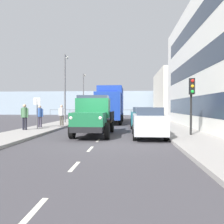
% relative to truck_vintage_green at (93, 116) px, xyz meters
% --- Properties ---
extents(ground_plane, '(80.00, 80.00, 0.00)m').
position_rel_truck_vintage_green_xyz_m(ground_plane, '(-0.54, -8.07, -1.18)').
color(ground_plane, '#423F44').
extents(sidewalk_left, '(2.68, 44.12, 0.15)m').
position_rel_truck_vintage_green_xyz_m(sidewalk_left, '(-5.53, -8.07, -1.10)').
color(sidewalk_left, '#9E9993').
rests_on(sidewalk_left, ground_plane).
extents(sidewalk_right, '(2.68, 44.12, 0.15)m').
position_rel_truck_vintage_green_xyz_m(sidewalk_right, '(4.44, -8.07, -1.10)').
color(sidewalk_right, '#9E9993').
rests_on(sidewalk_right, ground_plane).
extents(road_centreline_markings, '(0.12, 40.59, 0.01)m').
position_rel_truck_vintage_green_xyz_m(road_centreline_markings, '(-0.54, -7.60, -1.17)').
color(road_centreline_markings, silver).
rests_on(road_centreline_markings, ground_plane).
extents(building_far_block, '(6.20, 12.38, 7.46)m').
position_rel_truck_vintage_green_xyz_m(building_far_block, '(-9.97, -23.97, 2.55)').
color(building_far_block, beige).
rests_on(building_far_block, ground_plane).
extents(sea_horizon, '(80.00, 0.80, 5.00)m').
position_rel_truck_vintage_green_xyz_m(sea_horizon, '(-0.54, -33.13, 1.32)').
color(sea_horizon, '#8C9EAD').
rests_on(sea_horizon, ground_plane).
extents(seawall_railing, '(28.08, 0.08, 1.20)m').
position_rel_truck_vintage_green_xyz_m(seawall_railing, '(-0.54, -29.53, -0.26)').
color(seawall_railing, '#4C5156').
rests_on(seawall_railing, ground_plane).
extents(truck_vintage_green, '(2.17, 5.64, 2.43)m').
position_rel_truck_vintage_green_xyz_m(truck_vintage_green, '(0.00, 0.00, 0.00)').
color(truck_vintage_green, black).
rests_on(truck_vintage_green, ground_plane).
extents(lorry_cargo_blue, '(2.58, 8.20, 3.87)m').
position_rel_truck_vintage_green_xyz_m(lorry_cargo_blue, '(-0.17, -10.43, 0.90)').
color(lorry_cargo_blue, '#193899').
rests_on(lorry_cargo_blue, ground_plane).
extents(car_silver_kerbside_near, '(1.78, 4.46, 1.72)m').
position_rel_truck_vintage_green_xyz_m(car_silver_kerbside_near, '(-3.23, 0.37, -0.28)').
color(car_silver_kerbside_near, '#B7BABF').
rests_on(car_silver_kerbside_near, ground_plane).
extents(car_teal_kerbside_1, '(1.93, 4.30, 1.72)m').
position_rel_truck_vintage_green_xyz_m(car_teal_kerbside_1, '(-3.23, -5.32, -0.28)').
color(car_teal_kerbside_1, '#1E6670').
rests_on(car_teal_kerbside_1, ground_plane).
extents(car_grey_oppositeside_0, '(1.95, 4.17, 1.72)m').
position_rel_truck_vintage_green_xyz_m(car_grey_oppositeside_0, '(2.15, -8.64, -0.28)').
color(car_grey_oppositeside_0, slate).
rests_on(car_grey_oppositeside_0, ground_plane).
extents(car_black_oppositeside_1, '(1.92, 4.49, 1.72)m').
position_rel_truck_vintage_green_xyz_m(car_black_oppositeside_1, '(2.15, -14.60, -0.28)').
color(car_black_oppositeside_1, black).
rests_on(car_black_oppositeside_1, ground_plane).
extents(car_maroon_oppositeside_2, '(1.82, 4.68, 1.72)m').
position_rel_truck_vintage_green_xyz_m(car_maroon_oppositeside_2, '(2.15, -21.25, -0.28)').
color(car_maroon_oppositeside_2, maroon).
rests_on(car_maroon_oppositeside_2, ground_plane).
extents(pedestrian_couple_b, '(0.53, 0.34, 1.79)m').
position_rel_truck_vintage_green_xyz_m(pedestrian_couple_b, '(5.06, -1.57, 0.03)').
color(pedestrian_couple_b, black).
rests_on(pedestrian_couple_b, sidewalk_right).
extents(pedestrian_near_railing, '(0.53, 0.34, 1.71)m').
position_rel_truck_vintage_green_xyz_m(pedestrian_near_railing, '(4.78, -3.50, -0.02)').
color(pedestrian_near_railing, '#383342').
rests_on(pedestrian_near_railing, sidewalk_right).
extents(pedestrian_in_dark_coat, '(0.53, 0.34, 1.76)m').
position_rel_truck_vintage_green_xyz_m(pedestrian_in_dark_coat, '(3.56, -5.18, 0.01)').
color(pedestrian_in_dark_coat, '#4C473D').
rests_on(pedestrian_in_dark_coat, sidewalk_right).
extents(traffic_light_near, '(0.28, 0.41, 3.20)m').
position_rel_truck_vintage_green_xyz_m(traffic_light_near, '(-5.66, 0.40, 1.29)').
color(traffic_light_near, black).
rests_on(traffic_light_near, sidewalk_left).
extents(lamp_post_promenade, '(0.32, 1.14, 6.96)m').
position_rel_truck_vintage_green_xyz_m(lamp_post_promenade, '(4.41, -9.18, 3.08)').
color(lamp_post_promenade, '#59595B').
rests_on(lamp_post_promenade, sidewalk_right).
extents(lamp_post_far, '(0.32, 1.14, 6.47)m').
position_rel_truck_vintage_green_xyz_m(lamp_post_far, '(4.57, -19.16, 2.83)').
color(lamp_post_far, '#59595B').
rests_on(lamp_post_far, sidewalk_right).
extents(street_sign, '(0.50, 0.07, 2.25)m').
position_rel_truck_vintage_green_xyz_m(street_sign, '(4.41, -2.14, 0.50)').
color(street_sign, '#4C4C4C').
rests_on(street_sign, sidewalk_right).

